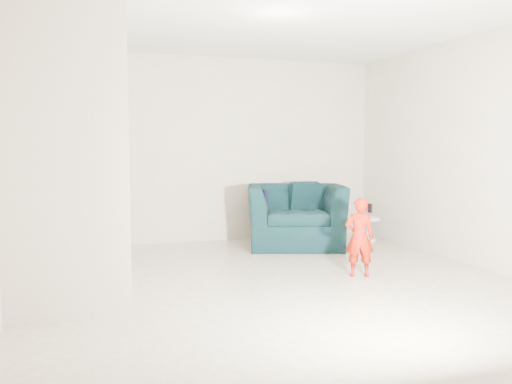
# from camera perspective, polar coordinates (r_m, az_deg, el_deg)

# --- Properties ---
(floor) EXTENTS (5.50, 5.50, 0.00)m
(floor) POSITION_cam_1_polar(r_m,az_deg,el_deg) (5.56, 2.45, -9.84)
(floor) COLOR gray
(floor) RESTS_ON ground
(ceiling) EXTENTS (5.50, 5.50, 0.00)m
(ceiling) POSITION_cam_1_polar(r_m,az_deg,el_deg) (5.52, 2.56, 18.37)
(ceiling) COLOR silver
(ceiling) RESTS_ON back_wall
(back_wall) EXTENTS (5.00, 0.00, 5.00)m
(back_wall) POSITION_cam_1_polar(r_m,az_deg,el_deg) (8.00, -4.52, 4.45)
(back_wall) COLOR #AFA98E
(back_wall) RESTS_ON floor
(front_wall) EXTENTS (5.00, 0.00, 5.00)m
(front_wall) POSITION_cam_1_polar(r_m,az_deg,el_deg) (2.97, 21.72, 3.28)
(front_wall) COLOR #AFA98E
(front_wall) RESTS_ON floor
(left_wall) EXTENTS (0.00, 5.50, 5.50)m
(left_wall) POSITION_cam_1_polar(r_m,az_deg,el_deg) (5.06, -25.09, 3.71)
(left_wall) COLOR #AFA98E
(left_wall) RESTS_ON floor
(right_wall) EXTENTS (0.00, 5.50, 5.50)m
(right_wall) POSITION_cam_1_polar(r_m,az_deg,el_deg) (6.68, 23.03, 3.98)
(right_wall) COLOR #AFA98E
(right_wall) RESTS_ON floor
(armchair) EXTENTS (1.62, 1.51, 0.86)m
(armchair) POSITION_cam_1_polar(r_m,az_deg,el_deg) (7.63, 4.20, -2.49)
(armchair) COLOR black
(armchair) RESTS_ON floor
(toddler) EXTENTS (0.36, 0.30, 0.86)m
(toddler) POSITION_cam_1_polar(r_m,az_deg,el_deg) (5.96, 10.82, -4.69)
(toddler) COLOR #942504
(toddler) RESTS_ON floor
(side_table) EXTENTS (0.35, 0.35, 0.35)m
(side_table) POSITION_cam_1_polar(r_m,az_deg,el_deg) (8.22, 11.73, -3.43)
(side_table) COLOR white
(side_table) RESTS_ON floor
(staircase) EXTENTS (1.02, 3.03, 3.62)m
(staircase) POSITION_cam_1_polar(r_m,az_deg,el_deg) (5.60, -19.17, -0.15)
(staircase) COLOR #ADA089
(staircase) RESTS_ON floor
(cushion) EXTENTS (0.43, 0.21, 0.43)m
(cushion) POSITION_cam_1_polar(r_m,az_deg,el_deg) (7.93, 5.09, -0.46)
(cushion) COLOR black
(cushion) RESTS_ON armchair
(throw) EXTENTS (0.05, 0.51, 0.57)m
(throw) POSITION_cam_1_polar(r_m,az_deg,el_deg) (7.37, 0.43, -1.87)
(throw) COLOR black
(throw) RESTS_ON armchair
(phone) EXTENTS (0.03, 0.05, 0.10)m
(phone) POSITION_cam_1_polar(r_m,az_deg,el_deg) (5.91, 11.92, -1.68)
(phone) COLOR black
(phone) RESTS_ON toddler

